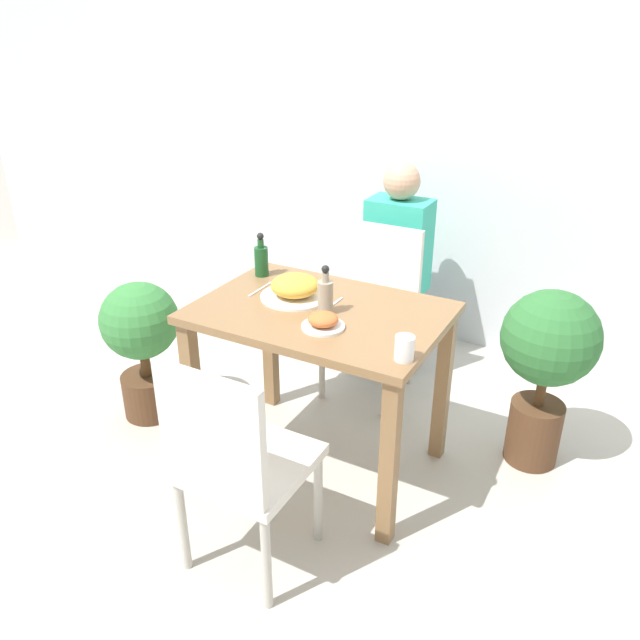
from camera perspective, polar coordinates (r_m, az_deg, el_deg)
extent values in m
plane|color=#B7B2A8|center=(2.97, 0.00, -12.64)|extent=(16.00, 16.00, 0.00)
cube|color=silver|center=(3.75, 11.56, 16.91)|extent=(8.00, 0.05, 2.60)
cube|color=olive|center=(2.57, 0.00, 0.64)|extent=(1.02, 0.71, 0.04)
cube|color=olive|center=(2.77, -11.49, -7.03)|extent=(0.06, 0.06, 0.74)
cube|color=olive|center=(2.38, 6.32, -12.92)|extent=(0.06, 0.06, 0.74)
cube|color=olive|center=(3.19, -4.58, -1.91)|extent=(0.06, 0.06, 0.74)
cube|color=olive|center=(2.85, 11.15, -6.00)|extent=(0.06, 0.06, 0.74)
cube|color=silver|center=(2.29, -6.47, -12.82)|extent=(0.42, 0.42, 0.04)
cube|color=silver|center=(2.02, -9.95, -10.39)|extent=(0.40, 0.04, 0.44)
cylinder|color=#B7B2A8|center=(2.47, -0.16, -15.92)|extent=(0.03, 0.03, 0.41)
cylinder|color=#B7B2A8|center=(2.62, -7.26, -13.28)|extent=(0.03, 0.03, 0.41)
cylinder|color=#B7B2A8|center=(2.25, -4.91, -21.22)|extent=(0.03, 0.03, 0.41)
cylinder|color=#B7B2A8|center=(2.42, -12.43, -17.82)|extent=(0.03, 0.03, 0.41)
cube|color=silver|center=(3.27, 4.46, -0.02)|extent=(0.42, 0.42, 0.04)
cube|color=silver|center=(3.34, 5.99, 4.95)|extent=(0.40, 0.04, 0.44)
cylinder|color=#B7B2A8|center=(3.30, 0.18, -4.06)|extent=(0.03, 0.03, 0.41)
cylinder|color=#B7B2A8|center=(3.17, 5.93, -5.60)|extent=(0.03, 0.03, 0.41)
cylinder|color=#B7B2A8|center=(3.58, 2.93, -1.54)|extent=(0.03, 0.03, 0.41)
cylinder|color=#B7B2A8|center=(3.46, 8.30, -2.84)|extent=(0.03, 0.03, 0.41)
cylinder|color=white|center=(2.67, -2.28, 2.18)|extent=(0.30, 0.30, 0.01)
ellipsoid|color=gold|center=(2.65, -2.30, 3.19)|extent=(0.21, 0.21, 0.09)
cylinder|color=white|center=(2.41, 0.29, -0.60)|extent=(0.17, 0.17, 0.01)
ellipsoid|color=#CC6633|center=(2.39, 0.29, 0.08)|extent=(0.12, 0.12, 0.05)
cylinder|color=white|center=(2.19, 7.73, -2.57)|extent=(0.07, 0.07, 0.09)
cylinder|color=gray|center=(2.50, 0.49, 2.07)|extent=(0.06, 0.06, 0.14)
cylinder|color=gray|center=(2.47, 0.50, 3.92)|extent=(0.03, 0.03, 0.04)
sphere|color=black|center=(2.46, 0.50, 4.68)|extent=(0.03, 0.03, 0.03)
cylinder|color=#194C23|center=(2.90, -5.38, 5.35)|extent=(0.06, 0.06, 0.14)
cylinder|color=#194C23|center=(2.87, -5.45, 6.98)|extent=(0.03, 0.03, 0.04)
sphere|color=black|center=(2.86, -5.48, 7.64)|extent=(0.03, 0.03, 0.03)
cube|color=silver|center=(2.76, -5.48, 2.82)|extent=(0.01, 0.18, 0.00)
cube|color=silver|center=(2.59, 1.12, 1.35)|extent=(0.01, 0.18, 0.00)
cylinder|color=#51331E|center=(3.34, -15.31, -6.51)|extent=(0.27, 0.27, 0.23)
cylinder|color=brown|center=(3.26, -15.65, -3.98)|extent=(0.05, 0.05, 0.11)
sphere|color=#387F3D|center=(3.15, -16.18, -0.05)|extent=(0.38, 0.38, 0.38)
cylinder|color=#51331E|center=(3.05, 18.94, -9.61)|extent=(0.24, 0.24, 0.30)
cylinder|color=brown|center=(2.94, 19.52, -6.23)|extent=(0.04, 0.04, 0.12)
sphere|color=#2D6B33|center=(2.81, 20.33, -1.54)|extent=(0.42, 0.42, 0.42)
cube|color=#2D3347|center=(3.71, 6.75, -0.31)|extent=(0.28, 0.20, 0.45)
cube|color=#33B299|center=(3.53, 7.15, 6.78)|extent=(0.34, 0.22, 0.52)
sphere|color=tan|center=(3.43, 7.49, 12.47)|extent=(0.20, 0.20, 0.20)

